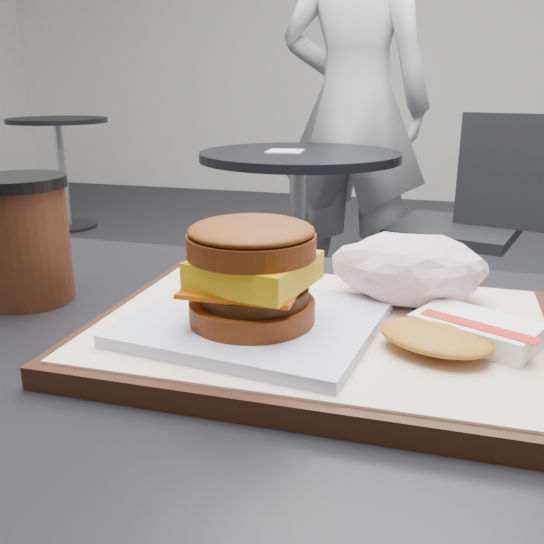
{
  "coord_description": "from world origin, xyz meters",
  "views": [
    {
      "loc": [
        0.14,
        -0.42,
        0.98
      ],
      "look_at": [
        0.02,
        0.02,
        0.83
      ],
      "focal_mm": 40.0,
      "sensor_mm": 36.0,
      "label": 1
    }
  ],
  "objects_px": {
    "serving_tray": "(322,333)",
    "crumpled_wrapper": "(409,268)",
    "neighbor_table": "(299,208)",
    "breakfast_sandwich": "(253,284)",
    "neighbor_chair": "(475,218)",
    "patron": "(354,106)",
    "hash_brown": "(458,333)",
    "customer_table": "(248,542)",
    "coffee_cup": "(24,236)"
  },
  "relations": [
    {
      "from": "serving_tray",
      "to": "crumpled_wrapper",
      "type": "bearing_deg",
      "value": 48.85
    },
    {
      "from": "breakfast_sandwich",
      "to": "coffee_cup",
      "type": "bearing_deg",
      "value": 167.2
    },
    {
      "from": "breakfast_sandwich",
      "to": "coffee_cup",
      "type": "relative_size",
      "value": 1.67
    },
    {
      "from": "hash_brown",
      "to": "crumpled_wrapper",
      "type": "xyz_separation_m",
      "value": [
        -0.04,
        0.09,
        0.02
      ]
    },
    {
      "from": "customer_table",
      "to": "neighbor_table",
      "type": "relative_size",
      "value": 1.07
    },
    {
      "from": "serving_tray",
      "to": "neighbor_chair",
      "type": "distance_m",
      "value": 1.84
    },
    {
      "from": "hash_brown",
      "to": "coffee_cup",
      "type": "bearing_deg",
      "value": 173.95
    },
    {
      "from": "hash_brown",
      "to": "neighbor_table",
      "type": "bearing_deg",
      "value": 107.49
    },
    {
      "from": "neighbor_chair",
      "to": "customer_table",
      "type": "bearing_deg",
      "value": -97.98
    },
    {
      "from": "serving_tray",
      "to": "coffee_cup",
      "type": "distance_m",
      "value": 0.31
    },
    {
      "from": "crumpled_wrapper",
      "to": "hash_brown",
      "type": "bearing_deg",
      "value": -64.86
    },
    {
      "from": "serving_tray",
      "to": "patron",
      "type": "height_order",
      "value": "patron"
    },
    {
      "from": "serving_tray",
      "to": "crumpled_wrapper",
      "type": "relative_size",
      "value": 2.78
    },
    {
      "from": "neighbor_chair",
      "to": "neighbor_table",
      "type": "bearing_deg",
      "value": -162.19
    },
    {
      "from": "serving_tray",
      "to": "crumpled_wrapper",
      "type": "distance_m",
      "value": 0.11
    },
    {
      "from": "crumpled_wrapper",
      "to": "patron",
      "type": "height_order",
      "value": "patron"
    },
    {
      "from": "crumpled_wrapper",
      "to": "patron",
      "type": "relative_size",
      "value": 0.08
    },
    {
      "from": "hash_brown",
      "to": "crumpled_wrapper",
      "type": "relative_size",
      "value": 0.98
    },
    {
      "from": "hash_brown",
      "to": "patron",
      "type": "relative_size",
      "value": 0.08
    },
    {
      "from": "hash_brown",
      "to": "neighbor_chair",
      "type": "height_order",
      "value": "neighbor_chair"
    },
    {
      "from": "neighbor_chair",
      "to": "patron",
      "type": "bearing_deg",
      "value": 143.96
    },
    {
      "from": "crumpled_wrapper",
      "to": "patron",
      "type": "bearing_deg",
      "value": 100.09
    },
    {
      "from": "patron",
      "to": "serving_tray",
      "type": "bearing_deg",
      "value": 105.58
    },
    {
      "from": "patron",
      "to": "crumpled_wrapper",
      "type": "bearing_deg",
      "value": 107.57
    },
    {
      "from": "customer_table",
      "to": "patron",
      "type": "bearing_deg",
      "value": 96.56
    },
    {
      "from": "crumpled_wrapper",
      "to": "neighbor_chair",
      "type": "xyz_separation_m",
      "value": [
        0.14,
        1.73,
        -0.31
      ]
    },
    {
      "from": "coffee_cup",
      "to": "neighbor_table",
      "type": "relative_size",
      "value": 0.17
    },
    {
      "from": "neighbor_chair",
      "to": "coffee_cup",
      "type": "bearing_deg",
      "value": -105.95
    },
    {
      "from": "coffee_cup",
      "to": "customer_table",
      "type": "bearing_deg",
      "value": -14.4
    },
    {
      "from": "breakfast_sandwich",
      "to": "coffee_cup",
      "type": "xyz_separation_m",
      "value": [
        -0.26,
        0.06,
        0.01
      ]
    },
    {
      "from": "coffee_cup",
      "to": "neighbor_table",
      "type": "distance_m",
      "value": 1.61
    },
    {
      "from": "customer_table",
      "to": "neighbor_chair",
      "type": "bearing_deg",
      "value": 82.02
    },
    {
      "from": "neighbor_chair",
      "to": "hash_brown",
      "type": "bearing_deg",
      "value": -92.99
    },
    {
      "from": "breakfast_sandwich",
      "to": "hash_brown",
      "type": "relative_size",
      "value": 1.56
    },
    {
      "from": "neighbor_table",
      "to": "breakfast_sandwich",
      "type": "bearing_deg",
      "value": -77.79
    },
    {
      "from": "customer_table",
      "to": "crumpled_wrapper",
      "type": "distance_m",
      "value": 0.29
    },
    {
      "from": "hash_brown",
      "to": "coffee_cup",
      "type": "height_order",
      "value": "coffee_cup"
    },
    {
      "from": "coffee_cup",
      "to": "neighbor_chair",
      "type": "xyz_separation_m",
      "value": [
        0.51,
        1.78,
        -0.33
      ]
    },
    {
      "from": "hash_brown",
      "to": "patron",
      "type": "distance_m",
      "value": 2.24
    },
    {
      "from": "customer_table",
      "to": "neighbor_table",
      "type": "xyz_separation_m",
      "value": [
        -0.35,
        1.65,
        -0.03
      ]
    },
    {
      "from": "hash_brown",
      "to": "neighbor_table",
      "type": "height_order",
      "value": "hash_brown"
    },
    {
      "from": "hash_brown",
      "to": "patron",
      "type": "height_order",
      "value": "patron"
    },
    {
      "from": "serving_tray",
      "to": "hash_brown",
      "type": "height_order",
      "value": "hash_brown"
    },
    {
      "from": "breakfast_sandwich",
      "to": "patron",
      "type": "xyz_separation_m",
      "value": [
        -0.26,
        2.21,
        0.06
      ]
    },
    {
      "from": "coffee_cup",
      "to": "patron",
      "type": "xyz_separation_m",
      "value": [
        -0.0,
        2.16,
        0.05
      ]
    },
    {
      "from": "breakfast_sandwich",
      "to": "crumpled_wrapper",
      "type": "xyz_separation_m",
      "value": [
        0.11,
        0.11,
        -0.01
      ]
    },
    {
      "from": "serving_tray",
      "to": "hash_brown",
      "type": "relative_size",
      "value": 2.83
    },
    {
      "from": "breakfast_sandwich",
      "to": "patron",
      "type": "relative_size",
      "value": 0.12
    },
    {
      "from": "coffee_cup",
      "to": "neighbor_chair",
      "type": "bearing_deg",
      "value": 74.05
    },
    {
      "from": "breakfast_sandwich",
      "to": "neighbor_chair",
      "type": "bearing_deg",
      "value": 82.17
    }
  ]
}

